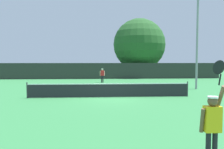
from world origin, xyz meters
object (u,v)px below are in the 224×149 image
Objects in this scene: player_receiving at (102,74)px; tennis_ball at (120,91)px; parked_car_mid at (111,71)px; player_serving at (212,120)px; large_tree at (139,45)px; parked_car_far at (164,71)px; light_pole at (197,33)px; parked_car_near at (82,72)px.

player_receiving is 7.97m from tennis_ball.
parked_car_mid reaches higher than player_receiving.
player_serving reaches higher than tennis_ball.
player_receiving is at bearing -122.68° from large_tree.
large_tree is 6.58m from parked_car_far.
tennis_ball is 0.02× the size of parked_car_mid.
player_receiving is (-2.09, 21.52, -0.10)m from player_serving.
player_receiving is 23.98× the size of tennis_ball.
tennis_ball is at bearing 93.31° from player_serving.
parked_car_far is (10.70, 11.24, -0.22)m from player_receiving.
player_serving is 0.57× the size of parked_car_mid.
light_pole reaches higher than parked_car_near.
parked_car_mid is at bearing 169.26° from parked_car_far.
parked_car_near reaches higher than tennis_ball.
tennis_ball is 21.25m from parked_car_far.
light_pole reaches higher than parked_car_mid.
parked_car_far is at bearing 82.28° from light_pole.
parked_car_mid is (1.86, 12.36, -0.22)m from player_receiving.
parked_car_mid and parked_car_far have the same top height.
player_serving reaches higher than player_receiving.
player_serving is 0.57× the size of parked_car_near.
parked_car_far is at bearing 75.27° from player_serving.
player_serving is 33.88m from parked_car_far.
parked_car_mid is 1.03× the size of parked_car_far.
light_pole is 0.96× the size of large_tree.
parked_car_mid is (4.98, 1.53, 0.00)m from parked_car_near.
light_pole is at bearing -62.88° from parked_car_near.
parked_car_near is at bearing -154.97° from parked_car_mid.
light_pole reaches higher than tennis_ball.
large_tree is (6.08, 9.48, 4.13)m from player_receiving.
parked_car_near is at bearing 103.32° from tennis_ball.
parked_car_near and parked_car_mid have the same top height.
player_serving is at bearing 95.53° from player_receiving.
parked_car_far is at bearing 20.90° from large_tree.
player_receiving is 12.50m from parked_car_mid.
parked_car_near is at bearing 171.62° from large_tree.
player_serving is 36.88× the size of tennis_ball.
parked_car_far reaches higher than player_receiving.
player_serving is 33.89m from parked_car_mid.
player_receiving is 11.99m from large_tree.
player_receiving is at bearing -137.09° from parked_car_far.
large_tree is 10.26m from parked_car_near.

